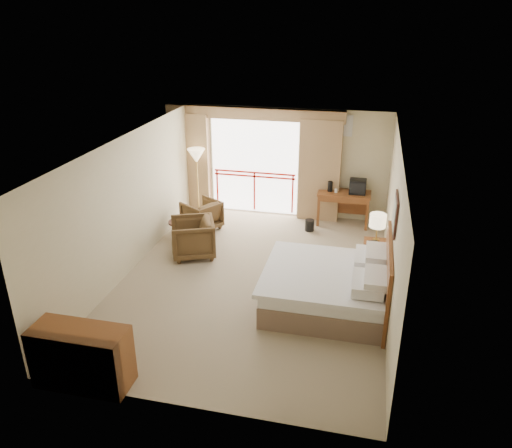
% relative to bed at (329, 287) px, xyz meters
% --- Properties ---
extents(floor, '(7.00, 7.00, 0.00)m').
position_rel_bed_xyz_m(floor, '(-1.50, 0.60, -0.38)').
color(floor, gray).
rests_on(floor, ground).
extents(ceiling, '(7.00, 7.00, 0.00)m').
position_rel_bed_xyz_m(ceiling, '(-1.50, 0.60, 2.32)').
color(ceiling, white).
rests_on(ceiling, wall_back).
extents(wall_back, '(5.00, 0.00, 5.00)m').
position_rel_bed_xyz_m(wall_back, '(-1.50, 4.10, 0.97)').
color(wall_back, beige).
rests_on(wall_back, ground).
extents(wall_front, '(5.00, 0.00, 5.00)m').
position_rel_bed_xyz_m(wall_front, '(-1.50, -2.90, 0.97)').
color(wall_front, beige).
rests_on(wall_front, ground).
extents(wall_left, '(0.00, 7.00, 7.00)m').
position_rel_bed_xyz_m(wall_left, '(-4.00, 0.60, 0.97)').
color(wall_left, beige).
rests_on(wall_left, ground).
extents(wall_right, '(0.00, 7.00, 7.00)m').
position_rel_bed_xyz_m(wall_right, '(1.00, 0.60, 0.97)').
color(wall_right, beige).
rests_on(wall_right, ground).
extents(balcony_door, '(2.40, 0.00, 2.40)m').
position_rel_bed_xyz_m(balcony_door, '(-2.30, 4.08, 0.82)').
color(balcony_door, white).
rests_on(balcony_door, wall_back).
extents(balcony_railing, '(2.09, 0.03, 1.02)m').
position_rel_bed_xyz_m(balcony_railing, '(-2.30, 4.06, 0.44)').
color(balcony_railing, red).
rests_on(balcony_railing, wall_back).
extents(curtain_left, '(1.00, 0.26, 2.50)m').
position_rel_bed_xyz_m(curtain_left, '(-3.95, 3.95, 0.87)').
color(curtain_left, olive).
rests_on(curtain_left, wall_back).
extents(curtain_right, '(1.00, 0.26, 2.50)m').
position_rel_bed_xyz_m(curtain_right, '(-0.65, 3.95, 0.87)').
color(curtain_right, olive).
rests_on(curtain_right, wall_back).
extents(valance, '(4.40, 0.22, 0.28)m').
position_rel_bed_xyz_m(valance, '(-2.30, 3.98, 2.17)').
color(valance, olive).
rests_on(valance, wall_back).
extents(hvac_vent, '(0.50, 0.04, 0.50)m').
position_rel_bed_xyz_m(hvac_vent, '(-0.20, 4.07, 1.97)').
color(hvac_vent, silver).
rests_on(hvac_vent, wall_back).
extents(bed, '(2.13, 2.06, 0.97)m').
position_rel_bed_xyz_m(bed, '(0.00, 0.00, 0.00)').
color(bed, brown).
rests_on(bed, floor).
extents(headboard, '(0.06, 2.10, 1.30)m').
position_rel_bed_xyz_m(headboard, '(0.96, 0.00, 0.27)').
color(headboard, brown).
rests_on(headboard, wall_right).
extents(framed_art, '(0.04, 0.72, 0.60)m').
position_rel_bed_xyz_m(framed_art, '(0.97, 0.00, 1.47)').
color(framed_art, black).
rests_on(framed_art, wall_right).
extents(nightstand, '(0.46, 0.54, 0.63)m').
position_rel_bed_xyz_m(nightstand, '(0.77, 1.47, -0.06)').
color(nightstand, brown).
rests_on(nightstand, floor).
extents(table_lamp, '(0.32, 0.32, 0.57)m').
position_rel_bed_xyz_m(table_lamp, '(0.77, 1.52, 0.70)').
color(table_lamp, tan).
rests_on(table_lamp, nightstand).
extents(phone, '(0.22, 0.20, 0.08)m').
position_rel_bed_xyz_m(phone, '(0.72, 1.32, 0.30)').
color(phone, black).
rests_on(phone, nightstand).
extents(desk, '(1.25, 0.60, 0.82)m').
position_rel_bed_xyz_m(desk, '(-0.01, 3.80, 0.26)').
color(desk, brown).
rests_on(desk, floor).
extents(tv, '(0.39, 0.31, 0.35)m').
position_rel_bed_xyz_m(tv, '(0.29, 3.74, 0.61)').
color(tv, black).
rests_on(tv, desk).
extents(coffee_maker, '(0.15, 0.15, 0.25)m').
position_rel_bed_xyz_m(coffee_maker, '(-0.36, 3.75, 0.56)').
color(coffee_maker, black).
rests_on(coffee_maker, desk).
extents(cup, '(0.09, 0.09, 0.10)m').
position_rel_bed_xyz_m(cup, '(-0.21, 3.70, 0.48)').
color(cup, white).
rests_on(cup, desk).
extents(wastebasket, '(0.24, 0.24, 0.27)m').
position_rel_bed_xyz_m(wastebasket, '(-0.74, 3.16, -0.24)').
color(wastebasket, black).
rests_on(wastebasket, floor).
extents(armchair_far, '(1.06, 1.05, 0.71)m').
position_rel_bed_xyz_m(armchair_far, '(-3.26, 2.69, -0.38)').
color(armchair_far, '#432E17').
rests_on(armchair_far, floor).
extents(armchair_near, '(1.16, 1.15, 0.82)m').
position_rel_bed_xyz_m(armchair_near, '(-2.99, 1.32, -0.38)').
color(armchair_near, '#432E17').
rests_on(armchair_near, floor).
extents(side_table, '(0.48, 0.48, 0.52)m').
position_rel_bed_xyz_m(side_table, '(-3.49, 1.84, -0.02)').
color(side_table, black).
rests_on(side_table, floor).
extents(book, '(0.24, 0.27, 0.02)m').
position_rel_bed_xyz_m(book, '(-3.49, 1.84, 0.15)').
color(book, white).
rests_on(book, side_table).
extents(floor_lamp, '(0.43, 0.43, 1.70)m').
position_rel_bed_xyz_m(floor_lamp, '(-3.66, 3.60, 1.08)').
color(floor_lamp, tan).
rests_on(floor_lamp, floor).
extents(dresser, '(1.34, 0.57, 0.89)m').
position_rel_bed_xyz_m(dresser, '(-3.14, -2.79, 0.07)').
color(dresser, brown).
rests_on(dresser, floor).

